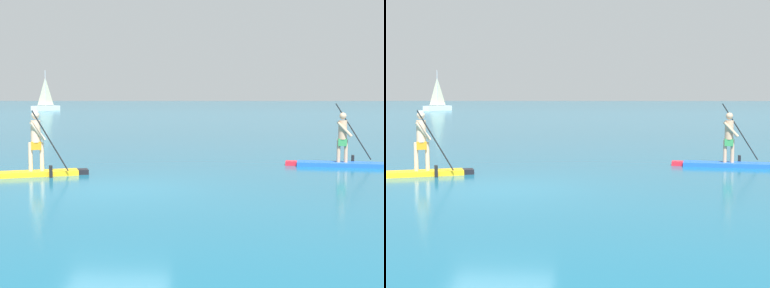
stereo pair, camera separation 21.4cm
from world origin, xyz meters
TOP-DOWN VIEW (x-y plane):
  - ground at (0.00, 0.00)m, footprint 440.00×440.00m
  - paddleboarder_mid_center at (-2.52, 2.11)m, footprint 2.81×1.38m
  - paddleboarder_far_right at (6.32, 4.56)m, footprint 3.57×1.17m
  - sailboat_left_horizon at (-21.98, 67.37)m, footprint 3.09×4.87m

SIDE VIEW (x-z plane):
  - ground at x=0.00m, z-range 0.00..0.00m
  - paddleboarder_far_right at x=6.32m, z-range -0.70..1.26m
  - paddleboarder_mid_center at x=-2.52m, z-range -0.53..1.27m
  - sailboat_left_horizon at x=-21.98m, z-range -2.11..3.67m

